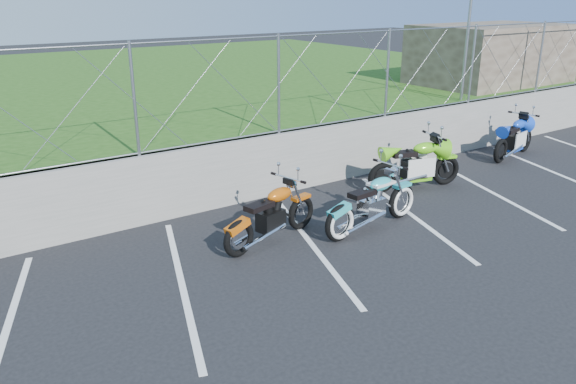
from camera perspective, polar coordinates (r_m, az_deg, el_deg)
ground at (r=8.95m, az=6.21°, el=-7.48°), size 90.00×90.00×0.00m
retaining_wall at (r=11.38m, az=-5.12°, el=2.11°), size 30.00×0.22×1.30m
grass_field at (r=20.48m, az=-19.22°, el=8.99°), size 30.00×20.00×1.30m
stone_building at (r=19.60m, az=19.99°, el=13.07°), size 5.00×3.00×1.80m
chain_link_fence at (r=11.00m, az=-5.38°, el=10.33°), size 28.00×0.03×2.00m
sign_pole at (r=15.96m, az=17.70°, el=14.23°), size 0.08×0.08×3.00m
parking_lines at (r=10.35m, az=7.71°, el=-3.64°), size 18.29×4.31×0.01m
cruiser_turquoise at (r=10.20m, az=8.66°, el=-1.26°), size 2.32×0.73×1.15m
naked_orange at (r=9.56m, az=-1.57°, el=-2.51°), size 2.12×0.76×1.07m
sportbike_green at (r=12.48m, az=12.91°, el=2.56°), size 2.22×0.84×1.17m
sportbike_blue at (r=15.70m, az=22.02°, el=4.99°), size 2.10×0.75×1.10m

